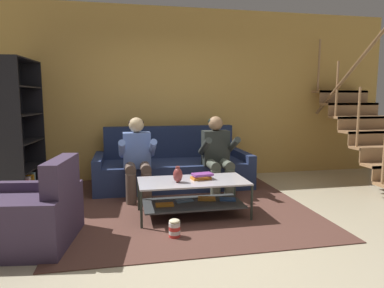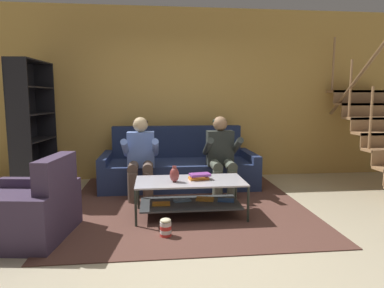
% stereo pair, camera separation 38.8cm
% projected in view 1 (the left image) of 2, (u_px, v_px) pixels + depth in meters
% --- Properties ---
extents(ground, '(16.80, 16.80, 0.00)m').
position_uv_depth(ground, '(187.00, 228.00, 3.69)').
color(ground, '#C0B393').
extents(back_partition, '(8.40, 0.12, 2.90)m').
position_uv_depth(back_partition, '(161.00, 94.00, 5.88)').
color(back_partition, tan).
rests_on(back_partition, ground).
extents(staircase_run, '(0.97, 1.99, 2.44)m').
position_uv_depth(staircase_run, '(369.00, 129.00, 5.49)').
color(staircase_run, '#A67A51').
rests_on(staircase_run, ground).
extents(couch, '(2.39, 0.98, 0.93)m').
position_uv_depth(couch, '(172.00, 168.00, 5.43)').
color(couch, navy).
rests_on(couch, ground).
extents(person_seated_left, '(0.50, 0.58, 1.12)m').
position_uv_depth(person_seated_left, '(137.00, 155.00, 4.70)').
color(person_seated_left, brown).
rests_on(person_seated_left, ground).
extents(person_seated_right, '(0.50, 0.58, 1.13)m').
position_uv_depth(person_seated_right, '(217.00, 152.00, 4.93)').
color(person_seated_right, '#505749').
rests_on(person_seated_right, ground).
extents(coffee_table, '(1.27, 0.63, 0.43)m').
position_uv_depth(coffee_table, '(193.00, 192.00, 4.03)').
color(coffee_table, '#BCB8C0').
rests_on(coffee_table, ground).
extents(area_rug, '(3.00, 3.39, 0.01)m').
position_uv_depth(area_rug, '(183.00, 201.00, 4.64)').
color(area_rug, brown).
rests_on(area_rug, ground).
extents(vase, '(0.11, 0.11, 0.19)m').
position_uv_depth(vase, '(178.00, 175.00, 3.91)').
color(vase, brown).
rests_on(vase, coffee_table).
extents(book_stack, '(0.26, 0.19, 0.07)m').
position_uv_depth(book_stack, '(202.00, 176.00, 4.06)').
color(book_stack, orange).
rests_on(book_stack, coffee_table).
extents(bookshelf, '(0.40, 0.96, 1.93)m').
position_uv_depth(bookshelf, '(19.00, 140.00, 4.80)').
color(bookshelf, black).
rests_on(bookshelf, ground).
extents(armchair, '(1.00, 1.02, 0.83)m').
position_uv_depth(armchair, '(29.00, 217.00, 3.26)').
color(armchair, '#3E3049').
rests_on(armchair, ground).
extents(popcorn_tub, '(0.12, 0.12, 0.19)m').
position_uv_depth(popcorn_tub, '(175.00, 228.00, 3.41)').
color(popcorn_tub, red).
rests_on(popcorn_tub, ground).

